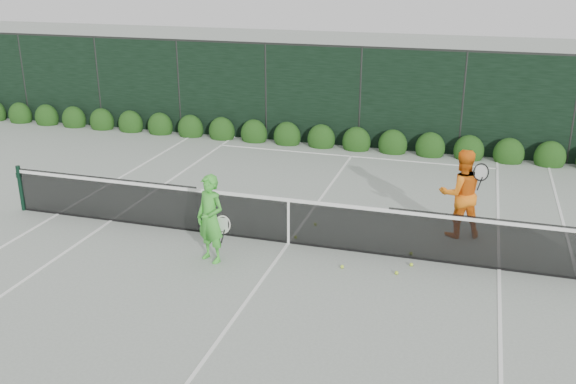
% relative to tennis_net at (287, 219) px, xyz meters
% --- Properties ---
extents(ground, '(80.00, 80.00, 0.00)m').
position_rel_tennis_net_xyz_m(ground, '(0.02, 0.00, -0.53)').
color(ground, gray).
rests_on(ground, ground).
extents(tennis_net, '(12.90, 0.10, 1.07)m').
position_rel_tennis_net_xyz_m(tennis_net, '(0.00, 0.00, 0.00)').
color(tennis_net, black).
rests_on(tennis_net, ground).
extents(player_woman, '(0.74, 0.62, 1.72)m').
position_rel_tennis_net_xyz_m(player_woman, '(-1.16, -1.17, 0.33)').
color(player_woman, green).
rests_on(player_woman, ground).
extents(player_man, '(1.10, 0.99, 1.87)m').
position_rel_tennis_net_xyz_m(player_man, '(3.30, 1.42, 0.40)').
color(player_man, orange).
rests_on(player_man, ground).
extents(court_lines, '(11.03, 23.83, 0.01)m').
position_rel_tennis_net_xyz_m(court_lines, '(0.02, 0.00, -0.53)').
color(court_lines, white).
rests_on(court_lines, ground).
extents(windscreen_fence, '(32.00, 21.07, 3.06)m').
position_rel_tennis_net_xyz_m(windscreen_fence, '(0.02, -2.71, 0.98)').
color(windscreen_fence, black).
rests_on(windscreen_fence, ground).
extents(hedge_row, '(31.66, 0.65, 0.94)m').
position_rel_tennis_net_xyz_m(hedge_row, '(0.02, 7.15, -0.30)').
color(hedge_row, '#10390F').
rests_on(hedge_row, ground).
extents(tennis_balls, '(4.29, 1.90, 0.07)m').
position_rel_tennis_net_xyz_m(tennis_balls, '(1.06, -0.09, -0.50)').
color(tennis_balls, '#C0E933').
rests_on(tennis_balls, ground).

